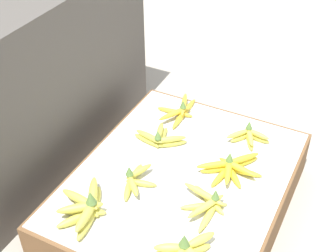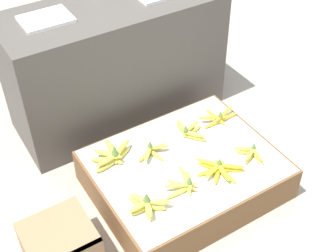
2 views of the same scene
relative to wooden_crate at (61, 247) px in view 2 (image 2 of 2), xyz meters
name	(u,v)px [view 2 (image 2 of 2)]	position (x,y,z in m)	size (l,w,h in m)	color
ground_plane	(184,187)	(0.75, 0.08, -0.11)	(10.00, 10.00, 0.00)	#A89E8E
display_platform	(185,174)	(0.75, 0.08, -0.01)	(0.96, 0.77, 0.21)	brown
back_vendor_table	(116,63)	(0.76, 0.86, 0.27)	(1.30, 0.52, 0.77)	#4C4742
wooden_crate	(61,247)	(0.00, 0.00, 0.00)	(0.31, 0.31, 0.23)	#997551
banana_bunch_front_left	(146,205)	(0.41, -0.09, 0.13)	(0.21, 0.19, 0.11)	#DBCC4C
banana_bunch_front_midleft	(184,184)	(0.64, -0.07, 0.12)	(0.21, 0.18, 0.09)	#DBCC4C
banana_bunch_front_midright	(219,169)	(0.85, -0.08, 0.12)	(0.24, 0.24, 0.09)	yellow
banana_bunch_front_right	(251,153)	(1.06, -0.08, 0.12)	(0.12, 0.17, 0.08)	#DBCC4C
banana_bunch_middle_left	(112,155)	(0.43, 0.29, 0.13)	(0.26, 0.19, 0.11)	gold
banana_bunch_middle_midleft	(153,151)	(0.63, 0.21, 0.12)	(0.20, 0.12, 0.09)	gold
banana_bunch_middle_midright	(189,131)	(0.88, 0.24, 0.12)	(0.14, 0.22, 0.09)	gold
banana_bunch_middle_right	(219,117)	(1.10, 0.25, 0.12)	(0.25, 0.17, 0.08)	gold
foam_tray_white	(46,19)	(0.38, 0.88, 0.67)	(0.26, 0.21, 0.02)	white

